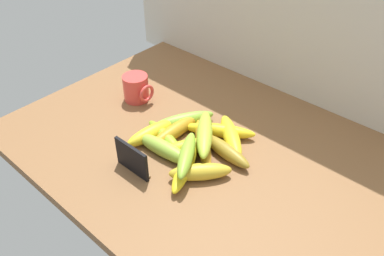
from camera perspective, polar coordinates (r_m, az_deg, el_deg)
The scene contains 17 objects.
counter_top at distance 107.17cm, azimuth 2.16°, elevation -3.50°, with size 110.00×76.00×3.00cm, color brown.
chalkboard_sign at distance 97.98cm, azimuth -8.74°, elevation -4.62°, with size 11.00×1.80×8.40cm.
coffee_mug at distance 123.79cm, azimuth -8.11°, elevation 5.80°, with size 9.43×7.93×8.32cm.
banana_0 at distance 98.03cm, azimuth -0.99°, elevation -5.62°, with size 18.86×3.77×3.77cm, color yellow.
banana_1 at distance 102.75cm, azimuth -4.09°, elevation -3.07°, with size 19.33×4.28×4.28cm, color #93B93A.
banana_2 at distance 107.10cm, azimuth -3.93°, elevation -1.34°, with size 17.25×3.45×3.45cm, color #8FB128.
banana_3 at distance 104.92cm, azimuth 1.61°, elevation -2.21°, with size 20.66×3.52×3.52cm, color #BF8822.
banana_4 at distance 103.37cm, azimuth -0.32°, elevation -2.72°, with size 15.24×4.09×4.09cm, color gold.
banana_5 at distance 108.32cm, azimuth -5.89°, elevation -0.68°, with size 15.95×4.22×4.22cm, color yellow.
banana_6 at distance 112.46cm, azimuth -1.22°, elevation 1.15°, with size 18.45×3.98×3.98cm, color #87BB39.
banana_7 at distance 96.24cm, azimuth 1.23°, elevation -6.43°, with size 15.61×4.33×4.33cm, color gold.
banana_8 at distance 109.04cm, azimuth 4.04°, elevation -0.38°, with size 20.08×3.84×3.84cm, color yellow.
banana_9 at distance 102.61cm, azimuth 4.93°, elevation -3.32°, with size 16.66×3.92×3.92cm, color olive.
banana_10 at distance 106.94cm, azimuth 5.69°, elevation -1.24°, with size 18.54×4.28×4.28cm, color yellow.
banana_11 at distance 108.78cm, azimuth -2.42°, elevation -0.35°, with size 17.86×4.01×4.01cm, color #BE8B20.
banana_12 at distance 95.78cm, azimuth -0.79°, elevation -3.92°, with size 16.87×3.51×3.51cm, color #89B532.
banana_13 at distance 101.99cm, azimuth 1.82°, elevation -0.82°, with size 19.09×4.09×4.09cm, color #A9C237.
Camera 1 is at (50.18, -62.32, 72.79)cm, focal length 36.50 mm.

